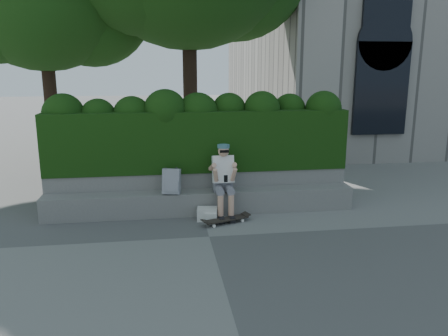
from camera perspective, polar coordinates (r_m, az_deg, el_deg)
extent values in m
plane|color=slate|center=(7.45, -1.95, -8.95)|extent=(80.00, 80.00, 0.00)
cube|color=gray|center=(8.55, -2.91, -4.46)|extent=(6.00, 0.45, 0.45)
cube|color=gray|center=(8.96, -3.21, -2.64)|extent=(6.00, 0.50, 0.75)
cube|color=black|center=(8.97, -3.42, 3.75)|extent=(6.00, 1.00, 1.20)
cylinder|color=black|center=(12.19, -4.40, 8.42)|extent=(0.39, 0.39, 3.66)
cylinder|color=black|center=(12.69, -21.48, 5.97)|extent=(0.35, 0.35, 2.88)
cube|color=slate|center=(8.45, -0.19, -2.28)|extent=(0.36, 0.26, 0.22)
cube|color=white|center=(8.30, -0.13, -0.14)|extent=(0.40, 0.32, 0.55)
sphere|color=tan|center=(8.16, -0.06, 2.22)|extent=(0.21, 0.21, 0.21)
cylinder|color=#427079|center=(8.16, -0.08, 2.86)|extent=(0.23, 0.23, 0.06)
cube|color=black|center=(7.99, 0.23, -1.40)|extent=(0.07, 0.02, 0.13)
cylinder|color=tan|center=(8.11, -0.45, -5.26)|extent=(0.11, 0.11, 0.47)
cylinder|color=tan|center=(8.14, 0.95, -5.19)|extent=(0.11, 0.11, 0.47)
cube|color=black|center=(8.12, -0.39, -6.70)|extent=(0.10, 0.26, 0.10)
cube|color=black|center=(8.15, 1.01, -6.63)|extent=(0.10, 0.26, 0.10)
cube|color=black|center=(8.03, 0.28, -6.69)|extent=(0.86, 0.49, 0.02)
cylinder|color=silver|center=(7.85, -1.31, -7.57)|extent=(0.07, 0.05, 0.06)
cylinder|color=silver|center=(8.00, -1.90, -7.17)|extent=(0.07, 0.05, 0.06)
cylinder|color=silver|center=(8.11, 2.43, -6.87)|extent=(0.07, 0.05, 0.06)
cylinder|color=silver|center=(8.26, 1.79, -6.51)|extent=(0.07, 0.05, 0.06)
cube|color=#AEAEB3|center=(8.29, -6.87, -1.74)|extent=(0.36, 0.25, 0.48)
cube|color=silver|center=(8.19, -2.21, -6.01)|extent=(0.40, 0.31, 0.24)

